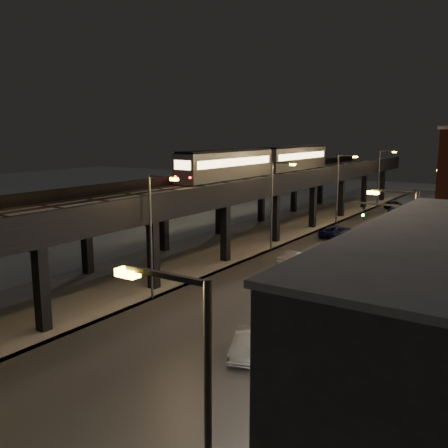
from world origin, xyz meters
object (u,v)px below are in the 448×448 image
Objects in this scene: car_near_white at (295,258)px; car_onc_white at (386,239)px; car_onc_red at (438,239)px; subway_train at (264,161)px; car_onc_dark at (415,277)px; car_mid_dark at (396,211)px; car_onc_silver at (247,345)px; car_far_white at (393,205)px; car_mid_silver at (336,231)px.

car_near_white is 0.77× the size of car_onc_white.
car_onc_white is 1.40× the size of car_onc_red.
subway_train is 29.40m from car_onc_dark.
car_onc_dark reaches higher than car_mid_dark.
car_mid_dark is at bearing 51.58° from subway_train.
car_onc_silver is 34.59m from car_onc_red.
car_onc_dark is at bearing 98.10° from car_mid_dark.
car_far_white is at bearing -77.42° from car_near_white.
car_far_white is 0.95× the size of car_onc_silver.
car_mid_dark is at bearing -80.73° from car_near_white.
car_mid_silver is at bearing 112.27° from car_onc_dark.
car_onc_silver is at bearing -62.26° from subway_train.
car_onc_red is at bearing -0.63° from subway_train.
car_near_white is at bearing 159.26° from car_onc_dark.
car_mid_silver is 32.77m from car_onc_silver.
car_onc_silver reaches higher than car_far_white.
car_onc_silver is at bearing -95.15° from car_onc_white.
car_onc_dark is (10.51, -0.55, 0.11)m from car_near_white.
car_onc_dark is 1.49× the size of car_onc_red.
car_onc_silver reaches higher than car_onc_red.
car_near_white is 1.02× the size of car_onc_silver.
car_onc_white is at bearing -100.67° from car_near_white.
subway_train reaches higher than car_onc_dark.
car_mid_dark is (12.73, 16.05, -7.52)m from subway_train.
car_onc_dark reaches higher than car_onc_red.
car_onc_dark is at bearing -93.86° from car_onc_red.
car_onc_dark is at bearing 56.45° from car_onc_silver.
car_onc_red is (-1.46, 16.69, -0.14)m from car_onc_dark.
car_mid_silver is at bearing -74.17° from car_near_white.
car_near_white is at bearing -53.03° from subway_train.
car_far_white is (10.55, 22.77, -7.63)m from subway_train.
car_onc_silver is at bearing 111.94° from car_far_white.
car_onc_white reaches higher than car_far_white.
subway_train reaches higher than car_mid_silver.
car_mid_silver is 10.75m from car_onc_red.
car_onc_silver is (7.69, -57.46, 0.01)m from car_far_white.
car_mid_dark is 20.50m from car_onc_white.
car_onc_white is 5.79m from car_onc_red.
car_onc_dark reaches higher than car_far_white.
car_onc_dark is 16.75m from car_onc_red.
car_mid_dark is at bearing 94.52° from car_onc_white.
car_onc_red is at bearing 65.76° from car_onc_silver.
car_far_white is at bearing 96.04° from car_onc_white.
car_mid_dark is 1.39× the size of car_onc_red.
car_mid_silver reaches higher than car_near_white.
car_onc_dark is 14.18m from car_onc_white.
subway_train is 19.00m from car_onc_white.
car_onc_red is (10.83, -23.01, -0.01)m from car_far_white.
car_mid_silver is at bearing 105.17° from car_far_white.
car_onc_white reaches higher than car_mid_silver.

